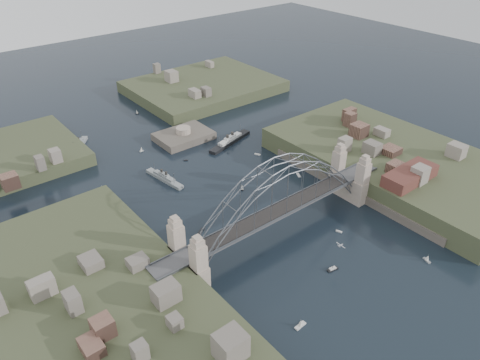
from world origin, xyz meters
name	(u,v)px	position (x,y,z in m)	size (l,w,h in m)	color
ground	(278,233)	(0.00, 0.00, 0.00)	(500.00, 500.00, 0.00)	black
bridge	(280,199)	(0.00, 0.00, 12.32)	(84.00, 13.80, 24.60)	#48484B
shore_west	(96,324)	(-57.32, 0.00, 1.97)	(50.50, 90.00, 12.00)	#394026
shore_east	(393,167)	(57.32, 0.00, 1.97)	(50.50, 90.00, 12.00)	#394026
headland_ne	(204,90)	(50.00, 110.00, 0.75)	(70.00, 55.00, 9.50)	#394026
fort_island	(184,140)	(12.00, 70.00, -0.34)	(22.00, 16.00, 9.40)	#4E463D
wharf_shed	(410,176)	(44.00, -14.00, 10.00)	(20.00, 8.00, 4.00)	#592D26
finger_pier	(435,226)	(39.00, -28.00, 0.70)	(4.00, 22.00, 1.40)	#48484B
naval_cruiser_near	(164,178)	(-10.92, 47.22, 0.84)	(5.04, 18.18, 5.41)	gray
naval_cruiser_far	(79,146)	(-24.99, 89.85, 0.88)	(12.29, 14.53, 5.66)	gray
ocean_liner	(230,141)	(24.86, 55.36, 0.90)	(23.70, 9.50, 5.82)	black
aeroplane	(340,245)	(2.89, -20.73, 7.23)	(1.64, 3.09, 0.45)	#B1B3B8
small_boat_a	(201,231)	(-17.46, 15.10, 0.15)	(2.74, 2.17, 0.45)	silver
small_boat_b	(242,187)	(6.66, 25.14, 1.01)	(1.48, 1.69, 2.38)	silver
small_boat_c	(333,269)	(0.69, -20.97, 0.28)	(3.40, 1.61, 1.43)	silver
small_boat_d	(258,154)	(27.11, 40.73, 0.15)	(1.77, 2.54, 0.45)	silver
small_boat_e	(102,189)	(-31.00, 54.69, 0.61)	(3.39, 3.92, 2.38)	silver
small_boat_f	(186,160)	(2.67, 54.44, 0.15)	(1.59, 1.22, 0.45)	silver
small_boat_g	(427,259)	(23.73, -34.97, 0.85)	(1.53, 2.61, 2.38)	silver
small_boat_h	(141,149)	(-6.91, 71.52, 0.98)	(1.84, 1.08, 2.38)	silver
small_boat_i	(298,175)	(28.43, 19.57, 0.15)	(2.02, 2.84, 0.45)	silver
small_boat_j	(300,324)	(-19.70, -28.96, 0.73)	(3.20, 1.26, 2.38)	silver
small_boat_k	(137,112)	(9.31, 105.67, 1.01)	(1.72, 1.42, 2.38)	silver
small_boat_l	(91,236)	(-44.22, 33.30, 0.29)	(2.31, 0.84, 1.43)	silver
small_boat_m	(339,232)	(14.68, -11.20, 0.15)	(1.28, 1.95, 0.45)	silver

